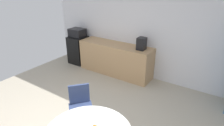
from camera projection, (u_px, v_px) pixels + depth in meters
wall_back at (143, 31)px, 5.07m from camera, size 6.00×0.10×2.60m
counter_block at (115, 59)px, 5.49m from camera, size 2.19×0.60×0.90m
mini_fridge at (79, 50)px, 6.22m from camera, size 0.54×0.54×0.89m
microwave at (77, 33)px, 5.99m from camera, size 0.48×0.38×0.26m
chair_navy at (80, 102)px, 3.42m from camera, size 0.59×0.59×0.83m
mug_white at (140, 49)px, 4.83m from camera, size 0.13×0.08×0.09m
coffee_maker at (142, 44)px, 4.83m from camera, size 0.20×0.24×0.32m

